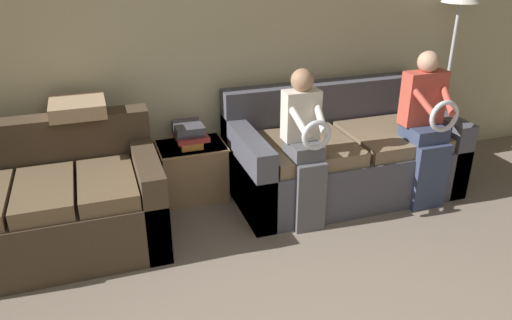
# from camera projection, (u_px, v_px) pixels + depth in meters

# --- Properties ---
(wall_back) EXTENTS (7.47, 0.06, 2.55)m
(wall_back) POSITION_uv_depth(u_px,v_px,m) (184.00, 38.00, 3.93)
(wall_back) COLOR beige
(wall_back) RESTS_ON ground_plane
(couch_main) EXTENTS (1.85, 0.96, 0.86)m
(couch_main) POSITION_uv_depth(u_px,v_px,m) (340.00, 155.00, 4.23)
(couch_main) COLOR #4C4C56
(couch_main) RESTS_ON ground_plane
(couch_side) EXTENTS (1.51, 0.92, 0.85)m
(couch_side) POSITION_uv_depth(u_px,v_px,m) (50.00, 206.00, 3.44)
(couch_side) COLOR #473828
(couch_side) RESTS_ON ground_plane
(child_left_seated) EXTENTS (0.27, 0.37, 1.17)m
(child_left_seated) POSITION_uv_depth(u_px,v_px,m) (305.00, 143.00, 3.59)
(child_left_seated) COLOR #56565B
(child_left_seated) RESTS_ON ground_plane
(child_right_seated) EXTENTS (0.34, 0.37, 1.23)m
(child_right_seated) POSITION_uv_depth(u_px,v_px,m) (427.00, 125.00, 3.89)
(child_right_seated) COLOR #384260
(child_right_seated) RESTS_ON ground_plane
(side_shelf) EXTENTS (0.54, 0.41, 0.47)m
(side_shelf) POSITION_uv_depth(u_px,v_px,m) (192.00, 170.00, 4.13)
(side_shelf) COLOR #9E7A51
(side_shelf) RESTS_ON ground_plane
(book_stack) EXTENTS (0.26, 0.29, 0.18)m
(book_stack) POSITION_uv_depth(u_px,v_px,m) (189.00, 134.00, 4.00)
(book_stack) COLOR orange
(book_stack) RESTS_ON side_shelf
(floor_lamp) EXTENTS (0.32, 0.32, 1.65)m
(floor_lamp) POSITION_uv_depth(u_px,v_px,m) (458.00, 14.00, 4.36)
(floor_lamp) COLOR #2D2B28
(floor_lamp) RESTS_ON ground_plane
(throw_pillow) EXTENTS (0.38, 0.38, 0.10)m
(throw_pillow) POSITION_uv_depth(u_px,v_px,m) (78.00, 107.00, 3.56)
(throw_pillow) COLOR tan
(throw_pillow) RESTS_ON couch_side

